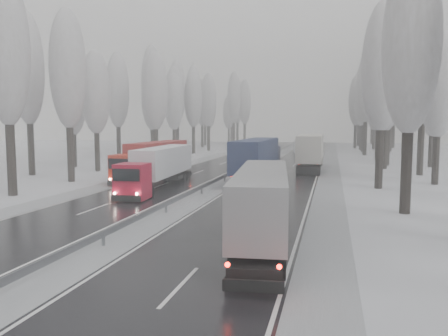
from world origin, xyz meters
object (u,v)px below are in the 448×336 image
at_px(truck_cream_box, 311,149).
at_px(truck_red_white, 160,165).
at_px(truck_red_red, 154,157).
at_px(truck_grey_tarp, 263,198).
at_px(truck_blue_box, 258,157).
at_px(box_truck_distant, 299,147).

distance_m(truck_cream_box, truck_red_white, 23.44).
bearing_deg(truck_cream_box, truck_red_red, -141.51).
xyz_separation_m(truck_grey_tarp, truck_red_red, (-15.30, 22.49, 0.14)).
bearing_deg(truck_blue_box, truck_red_white, -137.56).
relative_size(truck_grey_tarp, truck_blue_box, 0.85).
bearing_deg(truck_red_red, truck_grey_tarp, -55.44).
bearing_deg(truck_red_white, truck_red_red, 112.61).
bearing_deg(truck_grey_tarp, truck_red_white, 120.76).
distance_m(box_truck_distant, truck_red_white, 52.68).
height_order(truck_cream_box, box_truck_distant, truck_cream_box).
bearing_deg(truck_grey_tarp, box_truck_distant, 86.14).
bearing_deg(truck_cream_box, truck_red_white, -122.19).
xyz_separation_m(truck_blue_box, box_truck_distant, (0.83, 44.94, -1.14)).
height_order(truck_grey_tarp, truck_red_white, truck_red_white).
distance_m(truck_grey_tarp, truck_blue_box, 22.79).
relative_size(truck_grey_tarp, truck_red_white, 0.99).
xyz_separation_m(truck_blue_box, truck_red_red, (-11.31, 0.05, -0.25)).
xyz_separation_m(truck_cream_box, box_truck_distant, (-3.85, 32.10, -1.25)).
distance_m(truck_grey_tarp, truck_cream_box, 35.29).
xyz_separation_m(box_truck_distant, truck_red_white, (-8.58, -51.97, 0.79)).
xyz_separation_m(truck_cream_box, truck_red_red, (-16.00, -12.79, -0.36)).
bearing_deg(truck_cream_box, truck_grey_tarp, -91.27).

